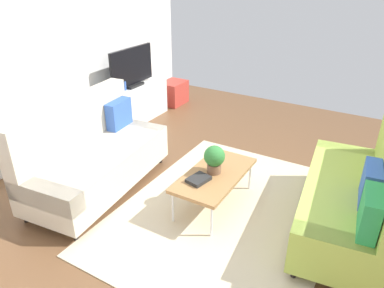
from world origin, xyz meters
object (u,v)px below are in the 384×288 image
at_px(potted_plant, 214,158).
at_px(table_book_0, 198,179).
at_px(bottle_0, 125,86).
at_px(tv, 132,68).
at_px(coffee_table, 215,175).
at_px(vase_1, 114,88).
at_px(couch_green, 357,196).
at_px(couch_beige, 94,155).
at_px(tv_console, 134,104).
at_px(storage_trunk, 173,93).
at_px(vase_0, 106,91).

xyz_separation_m(potted_plant, table_book_0, (-0.24, 0.06, -0.16)).
bearing_deg(bottle_0, table_book_0, -123.65).
height_order(tv, potted_plant, tv).
relative_size(coffee_table, vase_1, 7.99).
xyz_separation_m(table_book_0, bottle_0, (1.48, 2.22, 0.27)).
height_order(couch_green, table_book_0, couch_green).
distance_m(table_book_0, vase_1, 2.68).
distance_m(couch_beige, table_book_0, 1.35).
xyz_separation_m(couch_green, tv_console, (1.20, 3.76, -0.13)).
bearing_deg(couch_beige, bottle_0, -157.83).
height_order(storage_trunk, bottle_0, bottle_0).
height_order(tv_console, potted_plant, potted_plant).
bearing_deg(table_book_0, couch_beige, 97.11).
bearing_deg(bottle_0, couch_green, -104.48).
bearing_deg(vase_0, tv_console, -4.93).
height_order(couch_green, storage_trunk, couch_green).
bearing_deg(tv, tv_console, 90.00).
height_order(couch_green, bottle_0, couch_green).
distance_m(storage_trunk, vase_0, 1.76).
bearing_deg(vase_0, vase_1, 0.00).
height_order(couch_green, vase_1, couch_green).
relative_size(storage_trunk, vase_1, 3.78).
bearing_deg(couch_beige, table_book_0, 91.21).
relative_size(coffee_table, tv_console, 0.79).
bearing_deg(potted_plant, storage_trunk, 40.82).
bearing_deg(coffee_table, potted_plant, 48.51).
height_order(couch_beige, vase_1, couch_beige).
relative_size(couch_beige, coffee_table, 1.80).
bearing_deg(storage_trunk, coffee_table, -139.13).
bearing_deg(storage_trunk, vase_0, 174.90).
relative_size(potted_plant, table_book_0, 1.34).
distance_m(couch_beige, storage_trunk, 3.10).
xyz_separation_m(couch_beige, couch_green, (0.68, -2.84, 0.01)).
bearing_deg(table_book_0, storage_trunk, 37.53).
relative_size(coffee_table, storage_trunk, 2.12).
distance_m(couch_green, vase_1, 3.90).
bearing_deg(tv_console, couch_green, -107.65).
xyz_separation_m(tv_console, table_book_0, (-1.71, -2.26, 0.12)).
distance_m(coffee_table, vase_0, 2.58).
relative_size(couch_beige, vase_1, 14.35).
xyz_separation_m(coffee_table, tv_console, (1.49, 2.34, -0.07)).
bearing_deg(tv, storage_trunk, -4.16).
height_order(tv, vase_1, tv).
bearing_deg(table_book_0, potted_plant, -13.93).
bearing_deg(storage_trunk, tv, 175.84).
height_order(tv_console, vase_0, vase_0).
xyz_separation_m(tv, potted_plant, (-1.47, -2.30, -0.35)).
relative_size(couch_beige, storage_trunk, 3.80).
bearing_deg(storage_trunk, couch_green, -122.10).
xyz_separation_m(couch_beige, vase_1, (1.49, 0.97, 0.27)).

